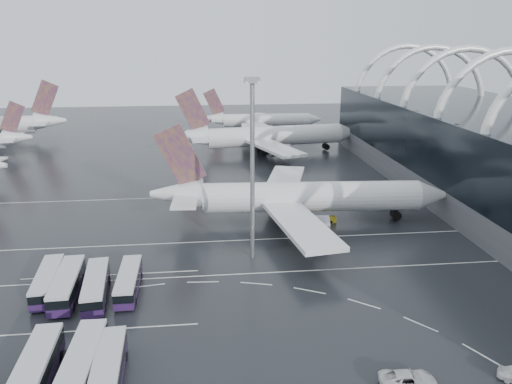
{
  "coord_description": "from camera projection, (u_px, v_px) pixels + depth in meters",
  "views": [
    {
      "loc": [
        -8.7,
        -74.83,
        36.57
      ],
      "look_at": [
        1.78,
        19.81,
        7.0
      ],
      "focal_mm": 35.0,
      "sensor_mm": 36.0,
      "label": 1
    }
  ],
  "objects": [
    {
      "name": "bus_row_near_c",
      "position": [
        96.0,
        286.0,
        72.9
      ],
      "size": [
        4.4,
        13.69,
        3.31
      ],
      "rotation": [
        0.0,
        0.0,
        1.67
      ],
      "color": "#2C1542",
      "rests_on": "ground"
    },
    {
      "name": "airliner_main",
      "position": [
        296.0,
        198.0,
        101.96
      ],
      "size": [
        61.4,
        53.78,
        20.8
      ],
      "rotation": [
        0.0,
        0.0,
        -0.06
      ],
      "color": "white",
      "rests_on": "ground"
    },
    {
      "name": "ground",
      "position": [
        258.0,
        268.0,
        82.79
      ],
      "size": [
        420.0,
        420.0,
        0.0
      ],
      "primitive_type": "plane",
      "color": "black",
      "rests_on": "ground"
    },
    {
      "name": "airliner_gate_c",
      "position": [
        260.0,
        121.0,
        201.86
      ],
      "size": [
        48.88,
        45.21,
        17.46
      ],
      "rotation": [
        0.0,
        0.0,
        -0.03
      ],
      "color": "white",
      "rests_on": "ground"
    },
    {
      "name": "gse_cart_belly_b",
      "position": [
        337.0,
        200.0,
        115.5
      ],
      "size": [
        2.4,
        1.42,
        1.31
      ],
      "primitive_type": "cube",
      "color": "slate",
      "rests_on": "ground"
    },
    {
      "name": "lane_marking_far",
      "position": [
        240.0,
        195.0,
        120.76
      ],
      "size": [
        120.0,
        0.25,
        0.01
      ],
      "primitive_type": "cube",
      "color": "silver",
      "rests_on": "ground"
    },
    {
      "name": "van_curve_a",
      "position": [
        408.0,
        380.0,
        54.38
      ],
      "size": [
        6.48,
        3.37,
        1.74
      ],
      "primitive_type": "imported",
      "rotation": [
        0.0,
        0.0,
        1.49
      ],
      "color": "silver",
      "rests_on": "ground"
    },
    {
      "name": "bus_bay_line_north",
      "position": [
        111.0,
        275.0,
        80.27
      ],
      "size": [
        28.0,
        0.25,
        0.01
      ],
      "primitive_type": "cube",
      "color": "silver",
      "rests_on": "ground"
    },
    {
      "name": "bus_bay_line_south",
      "position": [
        90.0,
        330.0,
        65.08
      ],
      "size": [
        28.0,
        0.25,
        0.01
      ],
      "primitive_type": "cube",
      "color": "silver",
      "rests_on": "ground"
    },
    {
      "name": "gse_cart_belly_d",
      "position": [
        382.0,
        206.0,
        111.51
      ],
      "size": [
        1.99,
        1.17,
        1.08
      ],
      "primitive_type": "cube",
      "color": "slate",
      "rests_on": "ground"
    },
    {
      "name": "gse_cart_belly_a",
      "position": [
        330.0,
        219.0,
        103.04
      ],
      "size": [
        2.23,
        1.32,
        1.22
      ],
      "primitive_type": "cube",
      "color": "gold",
      "rests_on": "ground"
    },
    {
      "name": "bus_row_near_d",
      "position": [
        128.0,
        281.0,
        74.59
      ],
      "size": [
        3.15,
        12.66,
        3.11
      ],
      "rotation": [
        0.0,
        0.0,
        1.58
      ],
      "color": "#2C1542",
      "rests_on": "ground"
    },
    {
      "name": "airliner_gate_b",
      "position": [
        265.0,
        137.0,
        163.14
      ],
      "size": [
        62.74,
        56.01,
        21.77
      ],
      "rotation": [
        0.0,
        0.0,
        0.12
      ],
      "color": "white",
      "rests_on": "ground"
    },
    {
      "name": "bus_row_near_a",
      "position": [
        48.0,
        281.0,
        74.42
      ],
      "size": [
        4.19,
        13.36,
        3.24
      ],
      "rotation": [
        0.0,
        0.0,
        1.66
      ],
      "color": "#2C1542",
      "rests_on": "ground"
    },
    {
      "name": "lane_marking_mid",
      "position": [
        251.0,
        240.0,
        94.18
      ],
      "size": [
        120.0,
        0.25,
        0.01
      ],
      "primitive_type": "cube",
      "color": "silver",
      "rests_on": "ground"
    },
    {
      "name": "floodlight_mast",
      "position": [
        252.0,
        149.0,
        81.13
      ],
      "size": [
        2.35,
        2.35,
        30.63
      ],
      "color": "gray",
      "rests_on": "ground"
    },
    {
      "name": "gse_cart_belly_c",
      "position": [
        313.0,
        224.0,
        100.17
      ],
      "size": [
        2.48,
        1.47,
        1.35
      ],
      "primitive_type": "cube",
      "color": "gold",
      "rests_on": "ground"
    },
    {
      "name": "bus_row_near_b",
      "position": [
        67.0,
        284.0,
        73.3
      ],
      "size": [
        3.9,
        14.04,
        3.42
      ],
      "rotation": [
        0.0,
        0.0,
        1.63
      ],
      "color": "#2C1542",
      "rests_on": "ground"
    },
    {
      "name": "bus_row_far_c",
      "position": [
        108.0,
        371.0,
        54.29
      ],
      "size": [
        3.63,
        13.33,
        3.25
      ],
      "rotation": [
        0.0,
        0.0,
        1.62
      ],
      "color": "#2C1542",
      "rests_on": "ground"
    },
    {
      "name": "bus_row_far_b",
      "position": [
        82.0,
        365.0,
        55.11
      ],
      "size": [
        3.54,
        14.01,
        3.44
      ],
      "rotation": [
        0.0,
        0.0,
        1.55
      ],
      "color": "#2C1542",
      "rests_on": "ground"
    },
    {
      "name": "lane_marking_near",
      "position": [
        260.0,
        273.0,
        80.89
      ],
      "size": [
        120.0,
        0.25,
        0.01
      ],
      "primitive_type": "cube",
      "color": "silver",
      "rests_on": "ground"
    },
    {
      "name": "bus_row_far_a",
      "position": [
        35.0,
        371.0,
        54.27
      ],
      "size": [
        3.68,
        14.05,
        3.44
      ],
      "rotation": [
        0.0,
        0.0,
        1.6
      ],
      "color": "#2C1542",
      "rests_on": "ground"
    }
  ]
}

